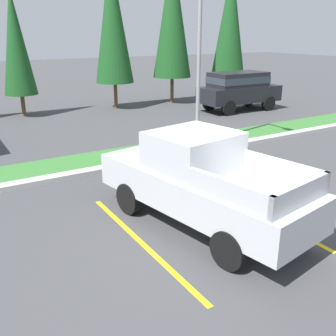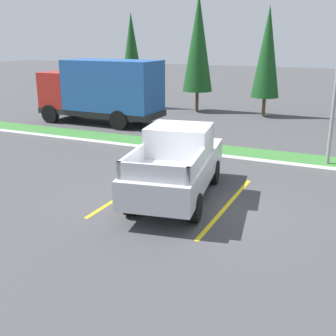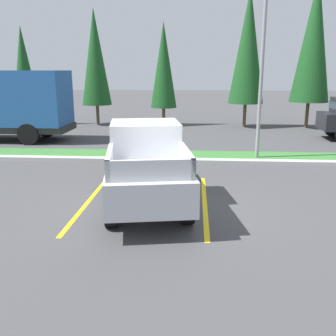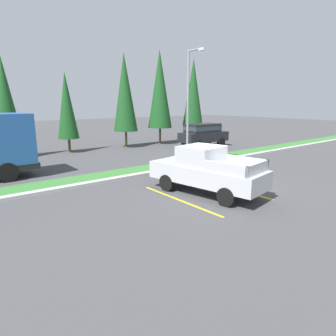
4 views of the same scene
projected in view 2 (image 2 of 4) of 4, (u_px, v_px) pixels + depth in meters
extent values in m
plane|color=#424244|center=(195.00, 207.00, 11.88)|extent=(120.00, 120.00, 0.00)
cube|color=yellow|center=(131.00, 190.00, 13.24)|extent=(0.12, 4.80, 0.01)
cube|color=yellow|center=(227.00, 206.00, 12.00)|extent=(0.12, 4.80, 0.01)
cube|color=#B2B2AD|center=(243.00, 160.00, 16.20)|extent=(56.00, 0.40, 0.15)
cube|color=#387533|center=(250.00, 154.00, 17.17)|extent=(56.00, 1.80, 0.06)
cylinder|color=black|center=(163.00, 168.00, 14.15)|extent=(0.41, 0.80, 0.76)
cylinder|color=black|center=(214.00, 172.00, 13.73)|extent=(0.41, 0.80, 0.76)
cylinder|color=black|center=(132.00, 201.00, 11.29)|extent=(0.41, 0.80, 0.76)
cylinder|color=black|center=(195.00, 208.00, 10.87)|extent=(0.41, 0.80, 0.76)
cube|color=silver|center=(177.00, 169.00, 12.36)|extent=(2.76, 5.45, 0.76)
cube|color=silver|center=(179.00, 140.00, 12.40)|extent=(2.01, 1.88, 0.84)
cube|color=#2D3842|center=(186.00, 132.00, 13.15)|extent=(1.61, 0.34, 0.63)
cube|color=silver|center=(132.00, 160.00, 11.06)|extent=(0.42, 1.89, 0.44)
cube|color=silver|center=(196.00, 165.00, 10.64)|extent=(0.42, 1.89, 0.44)
cube|color=silver|center=(153.00, 173.00, 10.01)|extent=(1.79, 0.41, 0.44)
cube|color=silver|center=(194.00, 155.00, 14.79)|extent=(1.81, 0.47, 0.28)
cylinder|color=black|center=(50.00, 114.00, 23.45)|extent=(1.00, 0.30, 1.00)
cylinder|color=black|center=(75.00, 108.00, 25.36)|extent=(1.00, 0.30, 1.00)
cylinder|color=black|center=(119.00, 120.00, 21.68)|extent=(1.00, 0.30, 1.00)
cylinder|color=black|center=(140.00, 113.00, 23.58)|extent=(1.00, 0.30, 1.00)
cube|color=#262626|center=(101.00, 111.00, 23.31)|extent=(6.81, 2.32, 0.30)
cube|color=#AD231E|center=(62.00, 89.00, 24.01)|extent=(1.61, 2.30, 1.90)
cube|color=#2D3842|center=(50.00, 84.00, 24.27)|extent=(0.07, 2.10, 0.90)
cube|color=#235199|center=(113.00, 85.00, 22.56)|extent=(5.01, 2.41, 2.60)
cylinder|color=brown|center=(133.00, 99.00, 28.65)|extent=(0.20, 0.20, 1.09)
cone|color=#194C1E|center=(132.00, 52.00, 27.75)|extent=(1.58, 1.58, 4.99)
cylinder|color=brown|center=(197.00, 101.00, 27.14)|extent=(0.20, 0.20, 1.28)
cone|color=#194C1E|center=(198.00, 43.00, 26.10)|extent=(1.85, 1.85, 5.83)
cylinder|color=brown|center=(264.00, 107.00, 25.44)|extent=(0.20, 0.20, 1.13)
cone|color=#194C1E|center=(267.00, 52.00, 24.52)|extent=(1.63, 1.63, 5.15)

